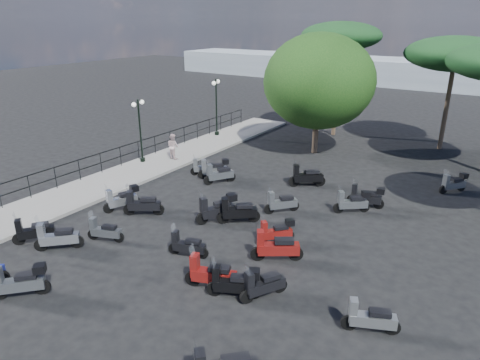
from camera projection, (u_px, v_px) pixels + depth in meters
The scene contains 34 objects.
ground at pixel (188, 226), 17.45m from camera, with size 120.00×120.00×0.00m, color black.
sidewalk at pixel (131, 174), 23.11m from camera, with size 3.00×30.00×0.15m, color slate.
railing at pixel (111, 156), 23.32m from camera, with size 0.04×26.04×1.10m.
lamp_post_1 at pixel (140, 127), 24.10m from camera, with size 0.44×1.04×3.60m.
lamp_post_2 at pixel (216, 103), 29.60m from camera, with size 0.55×1.11×3.92m.
pedestrian_far at pixel (173, 146), 25.08m from camera, with size 0.72×0.56×1.49m, color beige.
scooter_0 at pixel (20, 282), 12.91m from camera, with size 1.30×1.36×1.36m.
scooter_1 at pixel (34, 232), 16.08m from camera, with size 1.05×1.38×1.30m.
scooter_2 at pixel (122, 199), 18.80m from camera, with size 0.84×1.61×1.34m.
scooter_3 at pixel (142, 205), 18.30m from camera, with size 1.54×1.08×1.40m.
scooter_4 at pixel (204, 168), 22.93m from camera, with size 1.32×0.91×1.20m.
scooter_6 at pixel (104, 231), 16.19m from camera, with size 1.41×0.72×1.18m.
scooter_7 at pixel (57, 238), 15.57m from camera, with size 1.30×1.30×1.38m.
scooter_8 at pixel (217, 209), 17.70m from camera, with size 1.13×1.67×1.48m.
scooter_9 at pixel (219, 175), 21.80m from camera, with size 1.05×1.52×1.38m.
scooter_10 at pixel (214, 169), 22.53m from camera, with size 1.32×1.29×1.34m.
scooter_12 at pixel (211, 274), 13.33m from camera, with size 1.74×0.85×1.44m.
scooter_13 at pixel (187, 246), 15.15m from camera, with size 1.47×0.67×1.20m.
scooter_14 at pixel (237, 212), 17.59m from camera, with size 1.46×1.26×1.45m.
scooter_15 at pixel (306, 177), 21.39m from camera, with size 1.56×1.24×1.49m.
scooter_16 at pixel (305, 176), 21.78m from camera, with size 1.25×1.00×1.20m.
scooter_18 at pixel (234, 283), 12.88m from camera, with size 1.55×0.95×1.34m.
scooter_19 at pixel (263, 285), 12.87m from camera, with size 0.93×1.47×1.30m.
scooter_20 at pixel (276, 232), 16.06m from camera, with size 1.11×1.20×1.19m.
scooter_21 at pixel (281, 203), 18.54m from camera, with size 1.12×1.30×1.29m.
scooter_22 at pixel (366, 196), 19.10m from camera, with size 1.64×0.58×1.31m.
scooter_25 at pixel (370, 318), 11.47m from camera, with size 1.49×0.82×1.26m.
scooter_26 at pixel (276, 247), 14.85m from camera, with size 1.61×1.15×1.48m.
scooter_27 at pixel (352, 202), 18.52m from camera, with size 1.36×1.15×1.30m.
scooter_28 at pixel (454, 184), 20.66m from camera, with size 1.07×1.31×1.23m.
broadleaf_tree at pixel (319, 81), 25.34m from camera, with size 6.62×6.62×7.23m.
pine_0 at pixel (456, 54), 25.61m from camera, with size 6.00×6.00×6.98m.
pine_2 at pixel (341, 36), 28.61m from camera, with size 5.39×5.39×7.76m.
distant_hills at pixel (426, 74), 51.98m from camera, with size 70.00×8.00×3.00m, color gray.
Camera 1 is at (10.36, -11.87, 8.02)m, focal length 32.00 mm.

